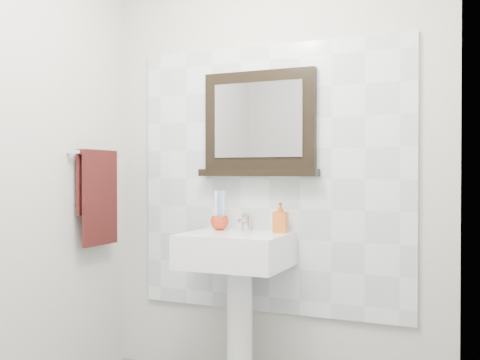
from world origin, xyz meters
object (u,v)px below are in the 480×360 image
Objects in this scene: pedestal_sink at (236,267)px; hand_towel at (98,190)px; toothbrush_cup at (220,223)px; framed_mirror at (259,126)px; soap_dispenser at (281,217)px.

hand_towel is (-0.83, -0.11, 0.41)m from pedestal_sink.
framed_mirror is (0.21, 0.07, 0.55)m from toothbrush_cup.
toothbrush_cup is (-0.15, 0.11, 0.22)m from pedestal_sink.
soap_dispenser is at bearing 12.49° from hand_towel.
framed_mirror reaches higher than toothbrush_cup.
soap_dispenser is (0.21, 0.12, 0.27)m from pedestal_sink.
soap_dispenser is 0.24× the size of framed_mirror.
pedestal_sink reaches higher than toothbrush_cup.
soap_dispenser reaches higher than toothbrush_cup.
framed_mirror is at bearing 18.21° from hand_towel.
toothbrush_cup is 0.18× the size of hand_towel.
hand_towel reaches higher than pedestal_sink.
framed_mirror is (-0.15, 0.06, 0.50)m from soap_dispenser.
toothbrush_cup is 0.59m from framed_mirror.
pedestal_sink is 9.59× the size of toothbrush_cup.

